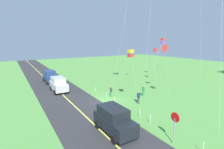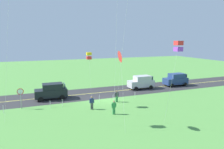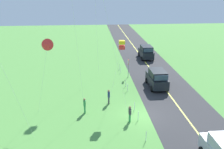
% 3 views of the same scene
% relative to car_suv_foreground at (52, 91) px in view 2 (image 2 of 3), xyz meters
% --- Properties ---
extents(ground_plane, '(120.00, 120.00, 0.10)m').
position_rel_car_suv_foreground_xyz_m(ground_plane, '(-7.00, 3.10, -1.20)').
color(ground_plane, '#549342').
extents(asphalt_road, '(120.00, 7.00, 0.00)m').
position_rel_car_suv_foreground_xyz_m(asphalt_road, '(-7.00, -0.90, -1.15)').
color(asphalt_road, '#2D2D30').
rests_on(asphalt_road, ground).
extents(road_centre_stripe, '(120.00, 0.16, 0.00)m').
position_rel_car_suv_foreground_xyz_m(road_centre_stripe, '(-7.00, -0.90, -1.15)').
color(road_centre_stripe, '#E5E04C').
rests_on(road_centre_stripe, asphalt_road).
extents(car_suv_foreground, '(4.40, 2.12, 2.24)m').
position_rel_car_suv_foreground_xyz_m(car_suv_foreground, '(0.00, 0.00, 0.00)').
color(car_suv_foreground, black).
rests_on(car_suv_foreground, ground).
extents(car_parked_west_near, '(4.40, 2.12, 2.24)m').
position_rel_car_suv_foreground_xyz_m(car_parked_west_near, '(-14.96, -0.89, 0.00)').
color(car_parked_west_near, '#B7B7BC').
rests_on(car_parked_west_near, ground).
extents(car_parked_west_far, '(4.40, 2.12, 2.24)m').
position_rel_car_suv_foreground_xyz_m(car_parked_west_far, '(-22.02, -0.69, 0.00)').
color(car_parked_west_far, navy).
rests_on(car_parked_west_far, ground).
extents(stop_sign, '(0.76, 0.08, 2.56)m').
position_rel_car_suv_foreground_xyz_m(stop_sign, '(3.84, 3.00, 0.65)').
color(stop_sign, gray).
rests_on(stop_sign, ground).
extents(person_adult_near, '(0.58, 0.22, 1.60)m').
position_rel_car_suv_foreground_xyz_m(person_adult_near, '(-8.11, 4.63, -0.29)').
color(person_adult_near, '#338C4C').
rests_on(person_adult_near, ground).
extents(person_adult_companion, '(0.58, 0.22, 1.60)m').
position_rel_car_suv_foreground_xyz_m(person_adult_companion, '(-6.06, 8.79, -0.29)').
color(person_adult_companion, '#338C4C').
rests_on(person_adult_companion, ground).
extents(person_child_watcher, '(0.58, 0.22, 1.60)m').
position_rel_car_suv_foreground_xyz_m(person_child_watcher, '(-4.18, 6.28, -0.29)').
color(person_child_watcher, '#3F3F47').
rests_on(person_child_watcher, ground).
extents(kite_yellow_high, '(0.56, 1.60, 6.83)m').
position_rel_car_suv_foreground_xyz_m(kite_yellow_high, '(-4.27, 4.96, 5.24)').
color(kite_yellow_high, silver).
rests_on(kite_yellow_high, ground).
extents(kite_cyan_top, '(1.10, 2.86, 8.29)m').
position_rel_car_suv_foreground_xyz_m(kite_cyan_top, '(-9.07, 15.54, 6.68)').
color(kite_cyan_top, silver).
rests_on(kite_cyan_top, ground).
extents(kite_purple_back, '(0.43, 2.00, 7.39)m').
position_rel_car_suv_foreground_xyz_m(kite_purple_back, '(-5.46, 11.99, 5.66)').
color(kite_purple_back, silver).
rests_on(kite_purple_back, ground).
extents(fence_post_0, '(0.05, 0.05, 0.90)m').
position_rel_car_suv_foreground_xyz_m(fence_post_0, '(-11.32, 3.80, -0.70)').
color(fence_post_0, silver).
rests_on(fence_post_0, ground).
extents(fence_post_1, '(0.05, 0.05, 0.90)m').
position_rel_car_suv_foreground_xyz_m(fence_post_1, '(-7.91, 3.80, -0.70)').
color(fence_post_1, silver).
rests_on(fence_post_1, ground).
extents(fence_post_2, '(0.05, 0.05, 0.90)m').
position_rel_car_suv_foreground_xyz_m(fence_post_2, '(-5.91, 3.80, -0.70)').
color(fence_post_2, silver).
rests_on(fence_post_2, ground).
extents(fence_post_3, '(0.05, 0.05, 0.90)m').
position_rel_car_suv_foreground_xyz_m(fence_post_3, '(-0.98, 3.80, -0.70)').
color(fence_post_3, silver).
rests_on(fence_post_3, ground).
extents(fence_post_4, '(0.05, 0.05, 0.90)m').
position_rel_car_suv_foreground_xyz_m(fence_post_4, '(0.52, 3.80, -0.70)').
color(fence_post_4, silver).
rests_on(fence_post_4, ground).
extents(fence_post_5, '(0.05, 0.05, 0.90)m').
position_rel_car_suv_foreground_xyz_m(fence_post_5, '(5.72, 3.80, -0.70)').
color(fence_post_5, silver).
rests_on(fence_post_5, ground).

